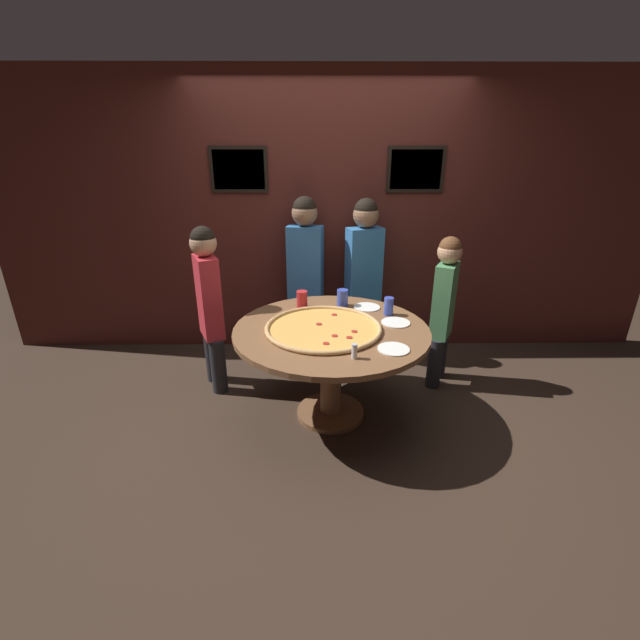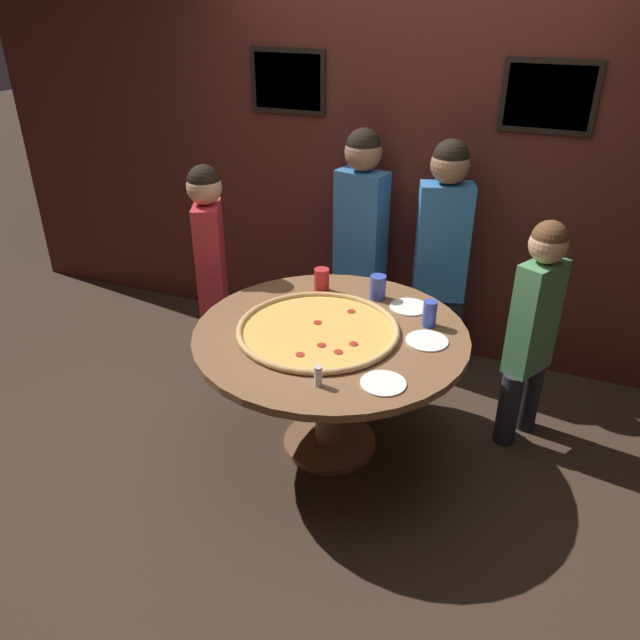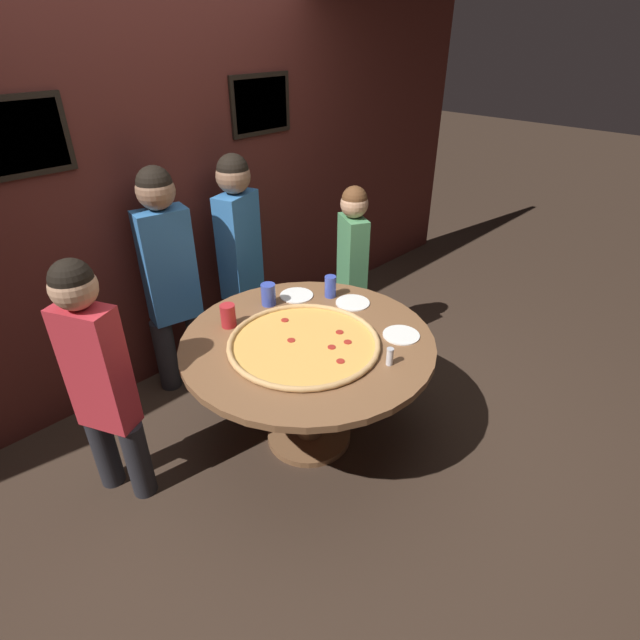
{
  "view_description": "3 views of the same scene",
  "coord_description": "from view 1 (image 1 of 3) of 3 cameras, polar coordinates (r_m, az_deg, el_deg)",
  "views": [
    {
      "loc": [
        -0.11,
        -2.82,
        1.97
      ],
      "look_at": [
        -0.08,
        0.03,
        0.79
      ],
      "focal_mm": 24.0,
      "sensor_mm": 36.0,
      "label": 1
    },
    {
      "loc": [
        1.0,
        -2.59,
        2.32
      ],
      "look_at": [
        -0.06,
        -0.0,
        0.8
      ],
      "focal_mm": 35.0,
      "sensor_mm": 36.0,
      "label": 2
    },
    {
      "loc": [
        -1.61,
        -1.67,
        2.26
      ],
      "look_at": [
        0.05,
        -0.04,
        0.86
      ],
      "focal_mm": 28.0,
      "sensor_mm": 36.0,
      "label": 3
    }
  ],
  "objects": [
    {
      "name": "condiment_shaker",
      "position": [
        2.64,
        4.61,
        -4.18
      ],
      "size": [
        0.04,
        0.04,
        0.1
      ],
      "color": "silver",
      "rests_on": "dining_table"
    },
    {
      "name": "white_plate_near_front",
      "position": [
        2.8,
        9.78,
        -3.84
      ],
      "size": [
        0.21,
        0.21,
        0.01
      ],
      "primitive_type": "cylinder",
      "color": "white",
      "rests_on": "dining_table"
    },
    {
      "name": "giant_pizza",
      "position": [
        3.04,
        0.44,
        -1.07
      ],
      "size": [
        0.84,
        0.84,
        0.03
      ],
      "color": "#E5A84C",
      "rests_on": "dining_table"
    },
    {
      "name": "diner_far_right",
      "position": [
        3.7,
        16.17,
        2.1
      ],
      "size": [
        0.26,
        0.34,
        1.3
      ],
      "rotation": [
        0.0,
        0.0,
        -2.06
      ],
      "color": "#232328",
      "rests_on": "ground_plane"
    },
    {
      "name": "drink_cup_far_left",
      "position": [
        3.48,
        3.02,
        2.97
      ],
      "size": [
        0.09,
        0.09,
        0.14
      ],
      "primitive_type": "cylinder",
      "color": "#384CB7",
      "rests_on": "dining_table"
    },
    {
      "name": "white_plate_far_back",
      "position": [
        3.48,
        6.26,
        1.72
      ],
      "size": [
        0.21,
        0.21,
        0.01
      ],
      "primitive_type": "cylinder",
      "color": "white",
      "rests_on": "dining_table"
    },
    {
      "name": "back_wall",
      "position": [
        4.18,
        0.96,
        13.35
      ],
      "size": [
        6.4,
        0.08,
        2.6
      ],
      "color": "#4C1E19",
      "rests_on": "ground_plane"
    },
    {
      "name": "drink_cup_beside_pizza",
      "position": [
        3.33,
        9.14,
        1.81
      ],
      "size": [
        0.07,
        0.07,
        0.14
      ],
      "primitive_type": "cylinder",
      "color": "#384CB7",
      "rests_on": "dining_table"
    },
    {
      "name": "ground_plane",
      "position": [
        3.44,
        1.39,
        -12.44
      ],
      "size": [
        24.0,
        24.0,
        0.0
      ],
      "primitive_type": "plane",
      "color": "#38281E"
    },
    {
      "name": "diner_far_left",
      "position": [
        4.03,
        -1.96,
        6.73
      ],
      "size": [
        0.4,
        0.23,
        1.54
      ],
      "rotation": [
        0.0,
        0.0,
        2.95
      ],
      "color": "#232328",
      "rests_on": "ground_plane"
    },
    {
      "name": "white_plate_beside_cup",
      "position": [
        3.21,
        10.06,
        -0.33
      ],
      "size": [
        0.21,
        0.21,
        0.01
      ],
      "primitive_type": "cylinder",
      "color": "white",
      "rests_on": "dining_table"
    },
    {
      "name": "diner_centre_back",
      "position": [
        3.59,
        -14.56,
        2.53
      ],
      "size": [
        0.26,
        0.37,
        1.39
      ],
      "rotation": [
        0.0,
        0.0,
        2.01
      ],
      "color": "#232328",
      "rests_on": "ground_plane"
    },
    {
      "name": "drink_cup_far_right",
      "position": [
        3.44,
        -2.42,
        2.78
      ],
      "size": [
        0.09,
        0.09,
        0.14
      ],
      "primitive_type": "cylinder",
      "color": "#B22328",
      "rests_on": "dining_table"
    },
    {
      "name": "diner_side_left",
      "position": [
        4.02,
        5.83,
        6.49
      ],
      "size": [
        0.4,
        0.26,
        1.53
      ],
      "rotation": [
        0.0,
        0.0,
        -2.83
      ],
      "color": "#232328",
      "rests_on": "ground_plane"
    },
    {
      "name": "dining_table",
      "position": [
        3.14,
        1.49,
        -3.59
      ],
      "size": [
        1.41,
        1.41,
        0.74
      ],
      "color": "brown",
      "rests_on": "ground_plane"
    }
  ]
}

